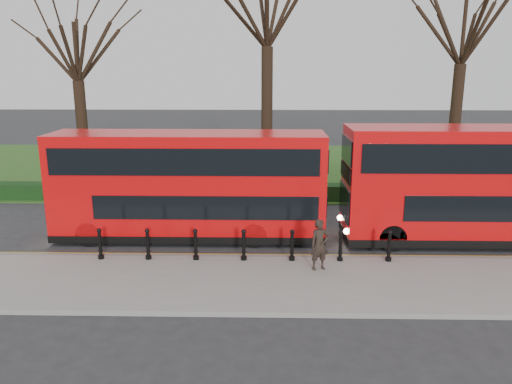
{
  "coord_description": "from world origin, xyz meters",
  "views": [
    {
      "loc": [
        1.99,
        -16.81,
        6.35
      ],
      "look_at": [
        1.62,
        0.5,
        2.0
      ],
      "focal_mm": 35.0,
      "sensor_mm": 36.0,
      "label": 1
    }
  ],
  "objects_px": {
    "bus_lead": "(189,186)",
    "bollard_row": "(244,245)",
    "pedestrian": "(320,245)",
    "bus_rear": "(492,186)"
  },
  "relations": [
    {
      "from": "bus_lead",
      "to": "bus_rear",
      "type": "distance_m",
      "value": 11.14
    },
    {
      "from": "bus_lead",
      "to": "bus_rear",
      "type": "height_order",
      "value": "bus_rear"
    },
    {
      "from": "bollard_row",
      "to": "bus_rear",
      "type": "relative_size",
      "value": 0.9
    },
    {
      "from": "pedestrian",
      "to": "bus_rear",
      "type": "bearing_deg",
      "value": 6.75
    },
    {
      "from": "bus_lead",
      "to": "bollard_row",
      "type": "bearing_deg",
      "value": -50.26
    },
    {
      "from": "bus_rear",
      "to": "pedestrian",
      "type": "xyz_separation_m",
      "value": [
        -6.57,
        -3.15,
        -1.18
      ]
    },
    {
      "from": "bollard_row",
      "to": "bus_lead",
      "type": "bearing_deg",
      "value": 129.74
    },
    {
      "from": "bollard_row",
      "to": "bus_rear",
      "type": "bearing_deg",
      "value": 15.04
    },
    {
      "from": "bus_lead",
      "to": "pedestrian",
      "type": "distance_m",
      "value": 5.76
    },
    {
      "from": "bollard_row",
      "to": "bus_rear",
      "type": "xyz_separation_m",
      "value": [
        8.98,
        2.41,
        1.5
      ]
    }
  ]
}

